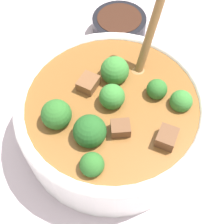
% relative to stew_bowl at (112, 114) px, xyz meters
% --- Properties ---
extents(ground_plane, '(4.00, 4.00, 0.00)m').
position_rel_stew_bowl_xyz_m(ground_plane, '(-0.00, -0.00, -0.05)').
color(ground_plane, silver).
extents(stew_bowl, '(0.27, 0.27, 0.26)m').
position_rel_stew_bowl_xyz_m(stew_bowl, '(0.00, 0.00, 0.00)').
color(stew_bowl, white).
rests_on(stew_bowl, ground_plane).
extents(condiment_bowl, '(0.10, 0.10, 0.04)m').
position_rel_stew_bowl_xyz_m(condiment_bowl, '(-0.07, -0.21, -0.03)').
color(condiment_bowl, black).
rests_on(condiment_bowl, ground_plane).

